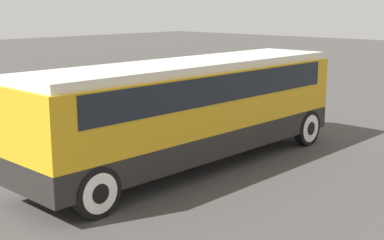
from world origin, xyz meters
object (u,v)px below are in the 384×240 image
Objects in this scene: tour_bus at (194,103)px; parked_car_mid at (185,101)px; parked_car_near at (96,95)px; parked_car_far at (47,118)px.

tour_bus is 2.45× the size of parked_car_mid.
tour_bus reaches higher than parked_car_near.
parked_car_near is 0.98× the size of parked_car_mid.
parked_car_near is 0.94× the size of parked_car_far.
parked_car_far is (-4.08, -2.62, -0.03)m from parked_car_near.
parked_car_near is 4.33m from parked_car_mid.
tour_bus is at bearing -133.65° from parked_car_mid.
parked_car_mid reaches higher than parked_car_near.
tour_bus is 6.85m from parked_car_mid.
parked_car_near is 4.85m from parked_car_far.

